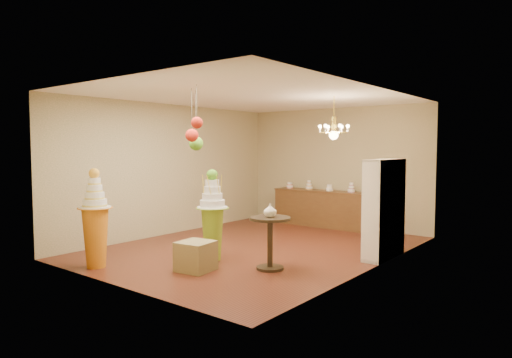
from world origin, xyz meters
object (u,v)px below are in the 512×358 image
Objects in this scene: round_table at (270,236)px; pedestal_orange at (95,228)px; pedestal_green at (212,221)px; sideboard at (329,208)px.

pedestal_orange is at bearing -144.25° from round_table.
pedestal_orange is at bearing -127.25° from pedestal_green.
sideboard is at bearing 106.11° from round_table.
round_table is (1.18, 0.14, -0.13)m from pedestal_green.
pedestal_green is at bearing 52.75° from pedestal_orange.
sideboard is 3.49× the size of round_table.
sideboard is (1.18, 5.82, -0.18)m from pedestal_orange.
pedestal_green is 4.25m from sideboard.
pedestal_green is 1.19m from round_table.
round_table is (1.19, -4.11, 0.08)m from sideboard.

